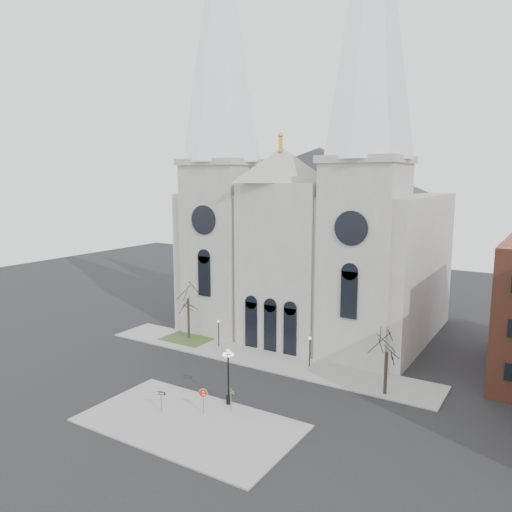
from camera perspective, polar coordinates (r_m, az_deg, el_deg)
The scene contains 13 objects.
ground at distance 48.99m, azimuth -6.60°, elevation -15.36°, with size 160.00×160.00×0.00m, color black.
sidewalk_near at distance 43.76m, azimuth -7.64°, elevation -18.40°, with size 18.00×10.00×0.14m, color gray.
sidewalk_far at distance 57.30m, azimuth 0.38°, elevation -11.52°, with size 40.00×6.00×0.14m, color gray.
grass_patch at distance 64.13m, azimuth -7.67°, elevation -9.32°, with size 6.00×5.00×0.18m, color #324F22.
cathedral at distance 64.11m, azimuth 5.99°, elevation 7.45°, with size 33.00×26.66×54.00m.
tree_left at distance 62.63m, azimuth -7.77°, elevation -4.54°, with size 3.20×3.20×7.50m.
tree_right at distance 48.29m, azimuth 14.70°, elevation -10.26°, with size 3.20×3.20×6.00m.
ped_lamp_left at distance 60.13m, azimuth -4.30°, elevation -8.27°, with size 0.32×0.32×3.26m.
ped_lamp_right at distance 54.26m, azimuth 6.17°, elevation -10.24°, with size 0.32×0.32×3.26m.
stop_sign at distance 44.32m, azimuth -6.03°, elevation -15.55°, with size 0.82×0.09×2.27m.
globe_lamp at distance 45.19m, azimuth -3.19°, elevation -12.85°, with size 1.16×1.16×5.10m.
one_way_sign at distance 45.32m, azimuth -10.78°, elevation -15.55°, with size 0.80×0.29×1.89m.
street_name_sign at distance 44.64m, azimuth -2.84°, elevation -15.86°, with size 0.64×0.28×2.11m.
Camera 1 is at (28.00, -34.79, 20.14)m, focal length 35.00 mm.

